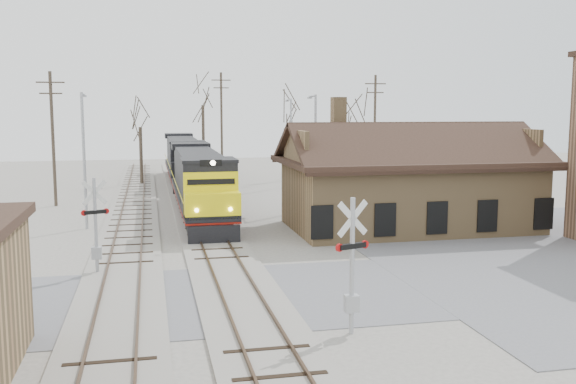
# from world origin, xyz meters

# --- Properties ---
(ground) EXTENTS (140.00, 140.00, 0.00)m
(ground) POSITION_xyz_m (0.00, 0.00, 0.00)
(ground) COLOR #A29D93
(ground) RESTS_ON ground
(road) EXTENTS (60.00, 9.00, 0.03)m
(road) POSITION_xyz_m (0.00, 0.00, 0.01)
(road) COLOR slate
(road) RESTS_ON ground
(track_main) EXTENTS (3.40, 90.00, 0.24)m
(track_main) POSITION_xyz_m (0.00, 15.00, 0.07)
(track_main) COLOR #A29D93
(track_main) RESTS_ON ground
(track_siding) EXTENTS (3.40, 90.00, 0.24)m
(track_siding) POSITION_xyz_m (-4.50, 15.00, 0.07)
(track_siding) COLOR #A29D93
(track_siding) RESTS_ON ground
(depot) EXTENTS (15.20, 9.31, 7.90)m
(depot) POSITION_xyz_m (11.99, 12.00, 2.41)
(depot) COLOR #9C7B50
(depot) RESTS_ON ground
(locomotive_lead) EXTENTS (3.01, 20.13, 4.47)m
(locomotive_lead) POSITION_xyz_m (0.00, 18.98, 2.35)
(locomotive_lead) COLOR black
(locomotive_lead) RESTS_ON ground
(locomotive_trailing) EXTENTS (3.01, 20.13, 4.23)m
(locomotive_trailing) POSITION_xyz_m (0.00, 39.39, 2.35)
(locomotive_trailing) COLOR black
(locomotive_trailing) RESTS_ON ground
(crossbuck_near) EXTENTS (1.22, 0.47, 4.43)m
(crossbuck_near) POSITION_xyz_m (2.96, -4.93, 2.05)
(crossbuck_near) COLOR #A5A8AD
(crossbuck_near) RESTS_ON ground
(crossbuck_far) EXTENTS (1.17, 0.49, 4.25)m
(crossbuck_far) POSITION_xyz_m (-5.62, 4.53, 1.98)
(crossbuck_far) COLOR #A5A8AD
(crossbuck_far) RESTS_ON ground
(streetlight_a) EXTENTS (0.25, 2.04, 8.17)m
(streetlight_a) POSITION_xyz_m (-7.06, 16.04, 4.62)
(streetlight_a) COLOR #A5A8AD
(streetlight_a) RESTS_ON ground
(streetlight_b) EXTENTS (0.25, 2.04, 8.20)m
(streetlight_b) POSITION_xyz_m (8.37, 20.52, 4.63)
(streetlight_b) COLOR #A5A8AD
(streetlight_b) RESTS_ON ground
(streetlight_c) EXTENTS (0.25, 2.04, 8.12)m
(streetlight_c) POSITION_xyz_m (9.52, 33.80, 4.59)
(streetlight_c) COLOR #A5A8AD
(streetlight_c) RESTS_ON ground
(utility_pole_a) EXTENTS (2.00, 0.24, 9.91)m
(utility_pole_a) POSITION_xyz_m (-10.16, 25.89, 5.18)
(utility_pole_a) COLOR #382D23
(utility_pole_a) RESTS_ON ground
(utility_pole_b) EXTENTS (2.00, 0.24, 10.98)m
(utility_pole_b) POSITION_xyz_m (4.31, 43.96, 5.72)
(utility_pole_b) COLOR #382D23
(utility_pole_b) RESTS_ON ground
(utility_pole_c) EXTENTS (2.00, 0.24, 10.28)m
(utility_pole_c) POSITION_xyz_m (17.19, 32.44, 5.37)
(utility_pole_c) COLOR #382D23
(utility_pole_c) RESTS_ON ground
(tree_b) EXTENTS (3.64, 3.64, 8.93)m
(tree_b) POSITION_xyz_m (-4.02, 38.80, 6.35)
(tree_b) COLOR #382D23
(tree_b) RESTS_ON ground
(tree_c) EXTENTS (5.06, 5.06, 12.39)m
(tree_c) POSITION_xyz_m (2.64, 47.17, 8.83)
(tree_c) COLOR #382D23
(tree_c) RESTS_ON ground
(tree_d) EXTENTS (4.03, 4.03, 9.88)m
(tree_d) POSITION_xyz_m (10.80, 39.38, 7.03)
(tree_d) COLOR #382D23
(tree_d) RESTS_ON ground
(tree_e) EXTENTS (3.69, 3.69, 9.05)m
(tree_e) POSITION_xyz_m (17.11, 38.03, 6.43)
(tree_e) COLOR #382D23
(tree_e) RESTS_ON ground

